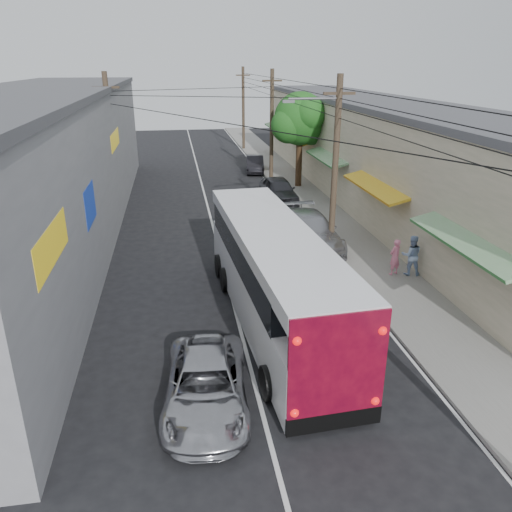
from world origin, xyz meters
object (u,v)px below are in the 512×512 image
(parked_car_far, at_px, (255,164))
(pedestrian_near, at_px, (395,257))
(coach_bus, at_px, (273,275))
(parked_car_mid, at_px, (279,190))
(jeepney, at_px, (206,385))
(pedestrian_far, at_px, (411,255))
(parked_suv, at_px, (310,231))

(parked_car_far, height_order, pedestrian_near, pedestrian_near)
(coach_bus, distance_m, parked_car_mid, 15.90)
(jeepney, relative_size, pedestrian_near, 2.99)
(parked_car_mid, relative_size, pedestrian_near, 2.97)
(parked_car_mid, height_order, parked_car_far, parked_car_mid)
(parked_car_mid, distance_m, pedestrian_far, 13.04)
(pedestrian_far, bearing_deg, coach_bus, 37.07)
(jeepney, bearing_deg, pedestrian_far, 42.88)
(jeepney, distance_m, parked_suv, 12.81)
(coach_bus, height_order, pedestrian_near, coach_bus)
(pedestrian_near, relative_size, pedestrian_far, 0.90)
(pedestrian_near, bearing_deg, parked_car_mid, -103.61)
(parked_car_far, bearing_deg, parked_suv, -82.76)
(jeepney, bearing_deg, parked_car_mid, 77.76)
(parked_suv, bearing_deg, pedestrian_far, -55.77)
(parked_car_far, relative_size, pedestrian_far, 2.29)
(parked_car_mid, relative_size, parked_car_far, 1.17)
(jeepney, distance_m, parked_car_far, 29.77)
(jeepney, xyz_separation_m, parked_car_mid, (6.00, 19.78, 0.14))
(parked_car_mid, bearing_deg, pedestrian_near, -82.19)
(coach_bus, relative_size, parked_car_mid, 2.58)
(pedestrian_near, distance_m, pedestrian_far, 0.68)
(jeepney, xyz_separation_m, parked_suv, (5.84, 11.40, 0.16))
(coach_bus, distance_m, jeepney, 5.12)
(coach_bus, bearing_deg, parked_car_mid, 74.11)
(parked_suv, height_order, parked_car_mid, parked_suv)
(parked_car_far, relative_size, pedestrian_near, 2.54)
(parked_car_far, bearing_deg, jeepney, -93.93)
(pedestrian_near, xyz_separation_m, pedestrian_far, (0.66, -0.12, 0.08))
(parked_suv, relative_size, pedestrian_near, 3.57)
(coach_bus, relative_size, parked_suv, 2.14)
(parked_car_mid, bearing_deg, parked_car_far, 87.52)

